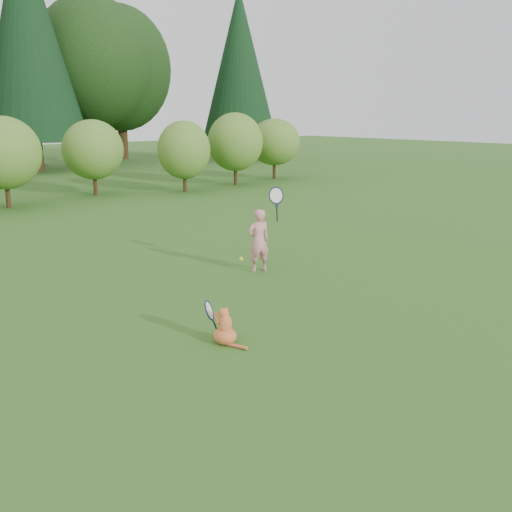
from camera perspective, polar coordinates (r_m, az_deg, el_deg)
ground at (r=8.29m, az=2.45°, el=-5.95°), size 100.00×100.00×0.00m
shrub_row at (r=19.55m, az=-24.11°, el=8.63°), size 28.00×3.00×2.80m
child at (r=10.42m, az=0.33°, el=1.71°), size 0.70×0.50×1.73m
cat at (r=7.26m, az=-3.20°, el=-6.85°), size 0.38×0.71×0.65m
tennis_ball at (r=8.58m, az=-1.50°, el=-0.30°), size 0.06×0.06×0.06m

